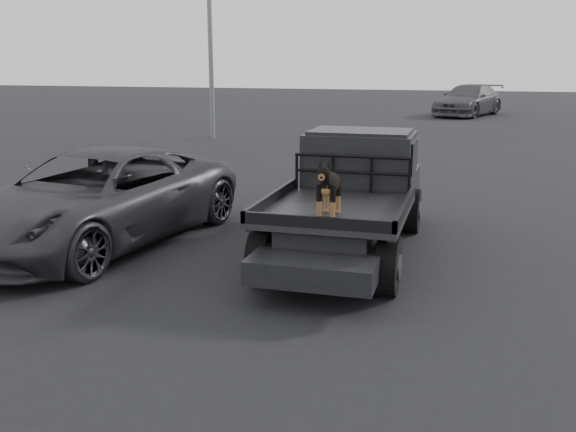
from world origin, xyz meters
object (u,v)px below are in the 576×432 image
(dog, at_px, (329,188))
(distant_car_b, at_px, (468,100))
(parked_suv, at_px, (96,198))
(flatbed_ute, at_px, (348,223))

(dog, xyz_separation_m, distant_car_b, (1.47, 28.35, -0.47))
(dog, relative_size, distant_car_b, 0.13)
(parked_suv, bearing_deg, dog, -3.29)
(distant_car_b, bearing_deg, parked_suv, -81.45)
(flatbed_ute, distance_m, distant_car_b, 26.95)
(flatbed_ute, relative_size, dog, 7.30)
(distant_car_b, bearing_deg, dog, -73.18)
(flatbed_ute, xyz_separation_m, distant_car_b, (1.47, 26.90, 0.36))
(flatbed_ute, bearing_deg, parked_suv, -171.18)
(parked_suv, xyz_separation_m, distant_car_b, (5.47, 27.52, 0.07))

